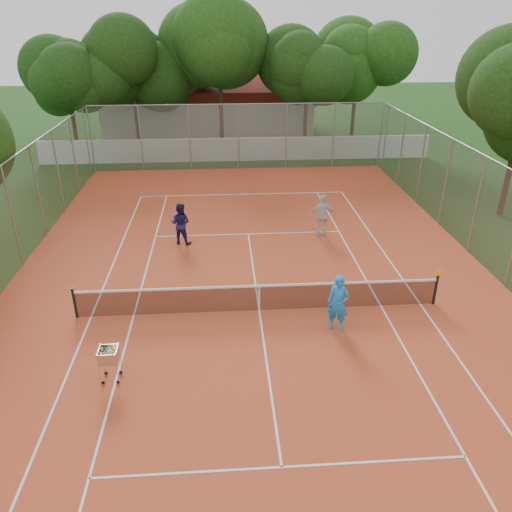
{
  "coord_description": "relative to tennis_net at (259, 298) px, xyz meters",
  "views": [
    {
      "loc": [
        -1.11,
        -14.07,
        8.88
      ],
      "look_at": [
        0.0,
        1.5,
        1.3
      ],
      "focal_mm": 35.0,
      "sensor_mm": 36.0,
      "label": 1
    }
  ],
  "objects": [
    {
      "name": "tropical_trees",
      "position": [
        0.0,
        22.0,
        4.49
      ],
      "size": [
        29.0,
        19.0,
        10.0
      ],
      "primitive_type": "cube",
      "color": "black",
      "rests_on": "ground"
    },
    {
      "name": "court_pad",
      "position": [
        0.0,
        0.0,
        -0.5
      ],
      "size": [
        18.0,
        34.0,
        0.02
      ],
      "primitive_type": "cube",
      "color": "#C24925",
      "rests_on": "ground"
    },
    {
      "name": "player_far_left",
      "position": [
        -2.91,
        5.64,
        0.41
      ],
      "size": [
        1.04,
        0.92,
        1.8
      ],
      "primitive_type": "imported",
      "rotation": [
        0.0,
        0.0,
        2.83
      ],
      "color": "#1A194B",
      "rests_on": "court_pad"
    },
    {
      "name": "boundary_wall",
      "position": [
        0.0,
        19.0,
        0.24
      ],
      "size": [
        26.0,
        0.3,
        1.5
      ],
      "primitive_type": "cube",
      "color": "white",
      "rests_on": "ground"
    },
    {
      "name": "player_far_right",
      "position": [
        3.24,
        6.01,
        0.45
      ],
      "size": [
        1.12,
        0.5,
        1.88
      ],
      "primitive_type": "imported",
      "rotation": [
        0.0,
        0.0,
        3.1
      ],
      "color": "silver",
      "rests_on": "court_pad"
    },
    {
      "name": "perimeter_fence",
      "position": [
        0.0,
        0.0,
        1.49
      ],
      "size": [
        18.0,
        34.0,
        4.0
      ],
      "primitive_type": "cube",
      "color": "slate",
      "rests_on": "ground"
    },
    {
      "name": "court_lines",
      "position": [
        0.0,
        0.0,
        -0.49
      ],
      "size": [
        10.98,
        23.78,
        0.01
      ],
      "primitive_type": "cube",
      "color": "white",
      "rests_on": "court_pad"
    },
    {
      "name": "clubhouse",
      "position": [
        -2.0,
        29.0,
        1.69
      ],
      "size": [
        16.4,
        9.0,
        4.4
      ],
      "primitive_type": "cube",
      "color": "beige",
      "rests_on": "ground"
    },
    {
      "name": "ground",
      "position": [
        0.0,
        0.0,
        -0.51
      ],
      "size": [
        120.0,
        120.0,
        0.0
      ],
      "primitive_type": "plane",
      "color": "#15380F",
      "rests_on": "ground"
    },
    {
      "name": "player_near",
      "position": [
        2.32,
        -1.24,
        0.43
      ],
      "size": [
        0.79,
        0.67,
        1.83
      ],
      "primitive_type": "imported",
      "rotation": [
        0.0,
        0.0,
        -0.41
      ],
      "color": "#1985D8",
      "rests_on": "court_pad"
    },
    {
      "name": "ball_hopper",
      "position": [
        -4.22,
        -3.19,
        0.05
      ],
      "size": [
        0.6,
        0.6,
        1.07
      ],
      "primitive_type": "cube",
      "rotation": [
        0.0,
        0.0,
        -0.18
      ],
      "color": "#B8B8BF",
      "rests_on": "court_pad"
    },
    {
      "name": "tennis_net",
      "position": [
        0.0,
        0.0,
        0.0
      ],
      "size": [
        11.88,
        0.1,
        0.98
      ],
      "primitive_type": "cube",
      "color": "black",
      "rests_on": "court_pad"
    }
  ]
}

